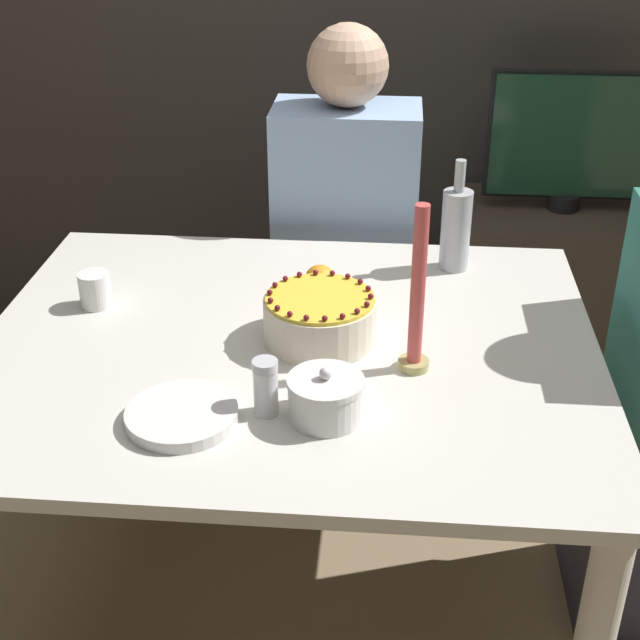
% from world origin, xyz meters
% --- Properties ---
extents(ground_plane, '(12.00, 12.00, 0.00)m').
position_xyz_m(ground_plane, '(0.00, 0.00, 0.00)').
color(ground_plane, '#8C7556').
extents(dining_table, '(1.31, 1.07, 0.74)m').
position_xyz_m(dining_table, '(0.00, 0.00, 0.63)').
color(dining_table, beige).
rests_on(dining_table, ground_plane).
extents(cake, '(0.24, 0.24, 0.11)m').
position_xyz_m(cake, '(0.07, 0.02, 0.79)').
color(cake, '#EFE5CC').
rests_on(cake, dining_table).
extents(sugar_bowl, '(0.14, 0.14, 0.11)m').
position_xyz_m(sugar_bowl, '(0.10, -0.27, 0.78)').
color(sugar_bowl, silver).
rests_on(sugar_bowl, dining_table).
extents(sugar_shaker, '(0.05, 0.05, 0.11)m').
position_xyz_m(sugar_shaker, '(-0.01, -0.26, 0.80)').
color(sugar_shaker, white).
rests_on(sugar_shaker, dining_table).
extents(plate_stack, '(0.21, 0.21, 0.02)m').
position_xyz_m(plate_stack, '(-0.16, -0.30, 0.75)').
color(plate_stack, silver).
rests_on(plate_stack, dining_table).
extents(candle, '(0.06, 0.06, 0.35)m').
position_xyz_m(candle, '(0.26, -0.08, 0.89)').
color(candle, tan).
rests_on(candle, dining_table).
extents(bottle, '(0.07, 0.07, 0.28)m').
position_xyz_m(bottle, '(0.36, 0.40, 0.85)').
color(bottle, '#B2B7BC').
rests_on(bottle, dining_table).
extents(cup, '(0.07, 0.07, 0.08)m').
position_xyz_m(cup, '(-0.45, 0.13, 0.78)').
color(cup, white).
rests_on(cup, dining_table).
extents(orange_fruit_0, '(0.07, 0.07, 0.07)m').
position_xyz_m(orange_fruit_0, '(0.05, 0.23, 0.78)').
color(orange_fruit_0, orange).
rests_on(orange_fruit_0, dining_table).
extents(person_man_blue_shirt, '(0.40, 0.34, 1.26)m').
position_xyz_m(person_man_blue_shirt, '(0.08, 0.74, 0.55)').
color(person_man_blue_shirt, '#595960').
rests_on(person_man_blue_shirt, ground_plane).
extents(side_cabinet, '(0.66, 0.45, 0.62)m').
position_xyz_m(side_cabinet, '(0.76, 1.13, 0.31)').
color(side_cabinet, '#382D23').
rests_on(side_cabinet, ground_plane).
extents(tv_monitor, '(0.52, 0.10, 0.44)m').
position_xyz_m(tv_monitor, '(0.76, 1.13, 0.85)').
color(tv_monitor, black).
rests_on(tv_monitor, side_cabinet).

